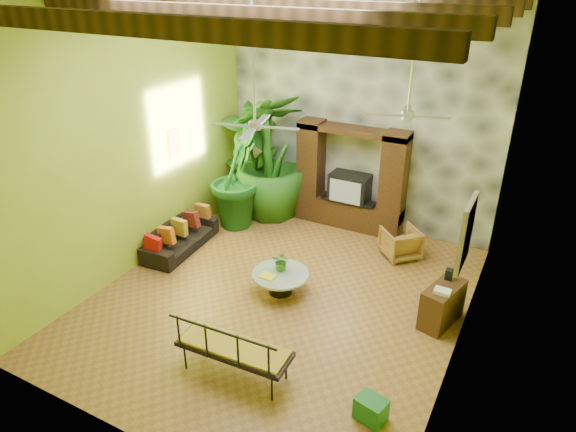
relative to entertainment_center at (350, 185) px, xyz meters
The scene contains 22 objects.
ground 3.28m from the entertainment_center, 90.00° to the right, with size 7.00×7.00×0.00m, color brown.
back_wall 1.58m from the entertainment_center, 90.00° to the left, with size 6.00×0.02×5.00m, color #96A826.
left_wall 4.60m from the entertainment_center, 133.73° to the right, with size 0.02×7.00×5.00m, color #96A826.
right_wall 4.60m from the entertainment_center, 46.27° to the right, with size 0.02×7.00×5.00m, color #96A826.
stone_accent_wall 1.56m from the entertainment_center, 90.00° to the left, with size 5.98×0.10×4.98m, color #3F4248.
ceiling_beams 4.94m from the entertainment_center, 90.00° to the right, with size 5.95×5.36×0.22m.
entertainment_center is the anchor object (origin of this frame).
ceiling_fan_front 4.30m from the entertainment_center, 93.24° to the right, with size 1.28×1.28×1.86m.
ceiling_fan_back 3.50m from the entertainment_center, 50.43° to the right, with size 1.28×1.28×1.86m.
wall_art_mask 3.82m from the entertainment_center, 144.18° to the right, with size 0.06×0.32×0.55m, color yellow.
wall_art_painting 4.95m from the entertainment_center, 51.61° to the right, with size 0.06×0.70×0.90m, color #2B649E.
sofa 3.78m from the entertainment_center, 135.48° to the right, with size 1.85×0.73×0.54m, color black.
wicker_armchair 1.77m from the entertainment_center, 29.28° to the right, with size 0.66×0.68×0.62m, color olive.
tall_plant_a 2.39m from the entertainment_center, behind, with size 1.32×0.89×2.50m, color #225917.
tall_plant_b 2.49m from the entertainment_center, 154.88° to the right, with size 1.28×1.03×2.33m, color #17581D.
tall_plant_c 1.91m from the entertainment_center, behind, with size 1.60×1.60×2.86m, color #27661A.
coffee_table 3.10m from the entertainment_center, 91.58° to the right, with size 1.01×1.01×0.40m.
centerpiece_plant 2.95m from the entertainment_center, 92.17° to the right, with size 0.32×0.28×0.36m, color #28671B.
yellow_tray 3.29m from the entertainment_center, 93.87° to the right, with size 0.27×0.19×0.03m, color gold.
iron_bench 5.22m from the entertainment_center, 86.43° to the right, with size 1.68×0.66×0.57m.
side_console 3.73m from the entertainment_center, 43.85° to the right, with size 0.39×0.87×0.70m, color #341E10.
green_bin 5.56m from the entertainment_center, 65.05° to the right, with size 0.38×0.29×0.33m, color #207928.
Camera 1 is at (3.63, -6.59, 5.33)m, focal length 32.00 mm.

